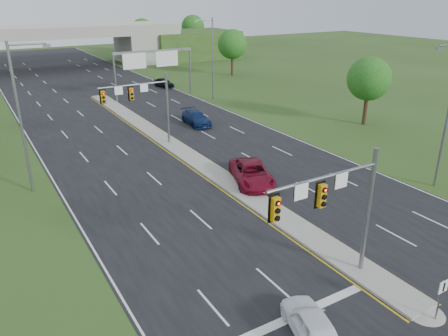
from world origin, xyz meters
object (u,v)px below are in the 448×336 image
signal_mast_near (339,202)px  car_white (312,324)px  car_far_c (164,82)px  car_far_b (196,118)px  signal_mast_far (145,100)px  sign_gantry (153,61)px  keep_right_sign (441,294)px  overpass (54,50)px  car_far_a (252,173)px

signal_mast_near → car_white: bearing=-145.2°
signal_mast_near → car_far_c: bearing=75.6°
signal_mast_near → car_far_b: bearing=75.4°
signal_mast_far → car_far_c: signal_mast_far is taller
sign_gantry → car_far_c: 9.11m
car_white → signal_mast_far: bearing=-79.7°
signal_mast_far → keep_right_sign: bearing=-85.6°
signal_mast_near → keep_right_sign: signal_mast_near is taller
overpass → car_white: size_ratio=19.61×
car_white → car_far_b: car_far_b is taller
signal_mast_far → car_far_c: size_ratio=1.70×
sign_gantry → car_far_c: (4.32, 6.63, -4.52)m
signal_mast_far → car_far_a: signal_mast_far is taller
overpass → car_far_a: 67.36m
keep_right_sign → car_far_c: 57.15m
car_white → car_far_c: (16.59, 53.93, 0.01)m
car_far_a → car_far_c: size_ratio=1.42×
overpass → car_far_c: size_ratio=19.38×
sign_gantry → car_far_a: (-5.12, -32.21, -4.40)m
signal_mast_far → car_far_b: size_ratio=1.37×
keep_right_sign → signal_mast_near: bearing=116.9°
car_white → car_far_a: size_ratio=0.69×
car_far_c → signal_mast_near: bearing=-113.0°
overpass → car_far_c: bearing=-68.9°
car_far_c → car_white: bearing=-115.6°
car_white → car_far_a: car_far_a is taller
car_far_c → signal_mast_far: bearing=-125.0°
signal_mast_near → keep_right_sign: size_ratio=3.18×
signal_mast_far → car_white: 27.80m
car_white → car_far_a: 16.71m
signal_mast_near → car_far_a: size_ratio=1.19×
keep_right_sign → car_white: (-5.59, 2.14, -0.80)m
signal_mast_near → overpass: bearing=88.4°
car_far_b → car_far_c: (5.51, 21.84, -0.04)m
signal_mast_far → overpass: 55.13m
signal_mast_far → sign_gantry: signal_mast_far is taller
signal_mast_near → signal_mast_far: (0.00, 25.00, 0.00)m
signal_mast_near → car_far_b: (7.75, 29.78, -3.96)m
overpass → car_far_a: bearing=-88.7°
sign_gantry → car_white: bearing=-104.5°
signal_mast_far → car_far_a: 13.37m
car_far_a → car_far_c: car_far_a is taller
signal_mast_far → keep_right_sign: 29.71m
car_far_a → car_far_b: bearing=97.2°
signal_mast_far → car_far_b: bearing=31.6°
car_white → car_far_a: bearing=-98.1°
car_far_a → signal_mast_near: bearing=-86.4°
signal_mast_far → overpass: overpass is taller
signal_mast_far → sign_gantry: (8.95, 19.99, 0.51)m
signal_mast_far → car_white: (-3.33, -27.31, -4.01)m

